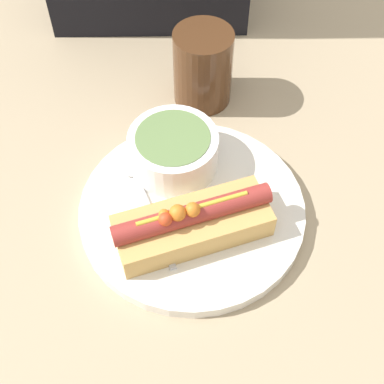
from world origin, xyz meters
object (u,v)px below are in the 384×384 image
at_px(soup_bowl, 173,149).
at_px(spoon, 136,177).
at_px(drinking_glass, 203,67).
at_px(hot_dog, 191,223).

height_order(soup_bowl, spoon, soup_bowl).
relative_size(spoon, drinking_glass, 1.61).
height_order(hot_dog, drinking_glass, drinking_glass).
height_order(hot_dog, soup_bowl, hot_dog).
distance_m(soup_bowl, drinking_glass, 0.14).
bearing_deg(hot_dog, drinking_glass, 67.18).
height_order(hot_dog, spoon, hot_dog).
bearing_deg(hot_dog, spoon, 111.83).
bearing_deg(soup_bowl, spoon, -153.00).
relative_size(soup_bowl, spoon, 0.63).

